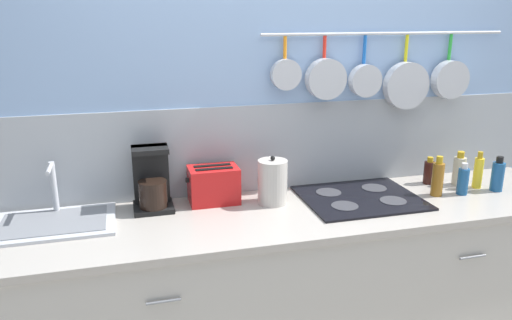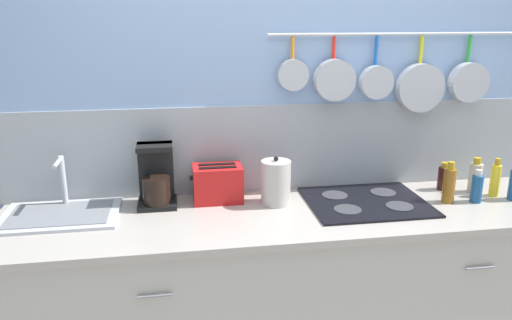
{
  "view_description": "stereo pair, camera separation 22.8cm",
  "coord_description": "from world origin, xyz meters",
  "px_view_note": "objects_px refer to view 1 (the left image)",
  "views": [
    {
      "loc": [
        -0.83,
        -2.11,
        1.83
      ],
      "look_at": [
        -0.25,
        0.0,
        1.19
      ],
      "focal_mm": 35.0,
      "sensor_mm": 36.0,
      "label": 1
    },
    {
      "loc": [
        -0.61,
        -2.16,
        1.83
      ],
      "look_at": [
        -0.25,
        0.0,
        1.19
      ],
      "focal_mm": 35.0,
      "sensor_mm": 36.0,
      "label": 2
    }
  ],
  "objects_px": {
    "kettle": "(273,182)",
    "bottle_sesame_oil": "(498,176)",
    "bottle_vinegar": "(438,178)",
    "bottle_hot_sauce": "(463,181)",
    "bottle_cooking_wine": "(478,172)",
    "bottle_dish_soap": "(429,172)",
    "bottle_olive_oil": "(459,170)",
    "coffee_maker": "(152,183)",
    "toaster": "(214,185)"
  },
  "relations": [
    {
      "from": "kettle",
      "to": "bottle_sesame_oil",
      "type": "distance_m",
      "value": 1.22
    },
    {
      "from": "bottle_vinegar",
      "to": "kettle",
      "type": "bearing_deg",
      "value": 171.98
    },
    {
      "from": "bottle_hot_sauce",
      "to": "bottle_cooking_wine",
      "type": "height_order",
      "value": "bottle_cooking_wine"
    },
    {
      "from": "kettle",
      "to": "bottle_hot_sauce",
      "type": "relative_size",
      "value": 1.45
    },
    {
      "from": "bottle_dish_soap",
      "to": "bottle_olive_oil",
      "type": "relative_size",
      "value": 0.8
    },
    {
      "from": "bottle_dish_soap",
      "to": "bottle_sesame_oil",
      "type": "relative_size",
      "value": 0.8
    },
    {
      "from": "coffee_maker",
      "to": "bottle_cooking_wine",
      "type": "relative_size",
      "value": 1.52
    },
    {
      "from": "coffee_maker",
      "to": "bottle_dish_soap",
      "type": "height_order",
      "value": "coffee_maker"
    },
    {
      "from": "bottle_sesame_oil",
      "to": "bottle_hot_sauce",
      "type": "bearing_deg",
      "value": 179.93
    },
    {
      "from": "bottle_hot_sauce",
      "to": "bottle_dish_soap",
      "type": "bearing_deg",
      "value": 109.34
    },
    {
      "from": "kettle",
      "to": "bottle_vinegar",
      "type": "bearing_deg",
      "value": -8.02
    },
    {
      "from": "kettle",
      "to": "bottle_sesame_oil",
      "type": "xyz_separation_m",
      "value": [
        1.22,
        -0.14,
        -0.03
      ]
    },
    {
      "from": "toaster",
      "to": "bottle_olive_oil",
      "type": "relative_size",
      "value": 1.37
    },
    {
      "from": "bottle_dish_soap",
      "to": "bottle_olive_oil",
      "type": "bearing_deg",
      "value": -24.38
    },
    {
      "from": "toaster",
      "to": "bottle_olive_oil",
      "type": "bearing_deg",
      "value": -4.0
    },
    {
      "from": "coffee_maker",
      "to": "bottle_dish_soap",
      "type": "xyz_separation_m",
      "value": [
        1.52,
        -0.03,
        -0.06
      ]
    },
    {
      "from": "bottle_dish_soap",
      "to": "bottle_sesame_oil",
      "type": "height_order",
      "value": "bottle_sesame_oil"
    },
    {
      "from": "coffee_maker",
      "to": "toaster",
      "type": "relative_size",
      "value": 1.18
    },
    {
      "from": "bottle_vinegar",
      "to": "bottle_sesame_oil",
      "type": "bearing_deg",
      "value": -3.11
    },
    {
      "from": "toaster",
      "to": "bottle_vinegar",
      "type": "bearing_deg",
      "value": -10.4
    },
    {
      "from": "kettle",
      "to": "bottle_hot_sauce",
      "type": "xyz_separation_m",
      "value": [
        1.0,
        -0.14,
        -0.04
      ]
    },
    {
      "from": "bottle_hot_sauce",
      "to": "bottle_cooking_wine",
      "type": "xyz_separation_m",
      "value": [
        0.14,
        0.07,
        0.01
      ]
    },
    {
      "from": "toaster",
      "to": "bottle_sesame_oil",
      "type": "bearing_deg",
      "value": -8.69
    },
    {
      "from": "bottle_cooking_wine",
      "to": "bottle_vinegar",
      "type": "bearing_deg",
      "value": -170.43
    },
    {
      "from": "kettle",
      "to": "bottle_sesame_oil",
      "type": "bearing_deg",
      "value": -6.6
    },
    {
      "from": "bottle_vinegar",
      "to": "bottle_sesame_oil",
      "type": "xyz_separation_m",
      "value": [
        0.36,
        -0.02,
        -0.01
      ]
    },
    {
      "from": "toaster",
      "to": "kettle",
      "type": "distance_m",
      "value": 0.3
    },
    {
      "from": "bottle_vinegar",
      "to": "bottle_dish_soap",
      "type": "bearing_deg",
      "value": 68.32
    },
    {
      "from": "bottle_vinegar",
      "to": "toaster",
      "type": "bearing_deg",
      "value": 169.6
    },
    {
      "from": "bottle_olive_oil",
      "to": "bottle_sesame_oil",
      "type": "height_order",
      "value": "bottle_olive_oil"
    },
    {
      "from": "bottle_vinegar",
      "to": "bottle_olive_oil",
      "type": "distance_m",
      "value": 0.24
    },
    {
      "from": "bottle_hot_sauce",
      "to": "bottle_olive_oil",
      "type": "bearing_deg",
      "value": 60.95
    },
    {
      "from": "bottle_vinegar",
      "to": "bottle_hot_sauce",
      "type": "bearing_deg",
      "value": -7.66
    },
    {
      "from": "toaster",
      "to": "bottle_cooking_wine",
      "type": "height_order",
      "value": "bottle_cooking_wine"
    },
    {
      "from": "bottle_dish_soap",
      "to": "bottle_hot_sauce",
      "type": "xyz_separation_m",
      "value": [
        0.07,
        -0.2,
        0.01
      ]
    },
    {
      "from": "coffee_maker",
      "to": "bottle_cooking_wine",
      "type": "distance_m",
      "value": 1.74
    },
    {
      "from": "kettle",
      "to": "bottle_sesame_oil",
      "type": "relative_size",
      "value": 1.3
    },
    {
      "from": "bottle_cooking_wine",
      "to": "toaster",
      "type": "bearing_deg",
      "value": 173.55
    },
    {
      "from": "bottle_sesame_oil",
      "to": "bottle_vinegar",
      "type": "bearing_deg",
      "value": 176.89
    },
    {
      "from": "bottle_dish_soap",
      "to": "bottle_olive_oil",
      "type": "height_order",
      "value": "bottle_olive_oil"
    },
    {
      "from": "bottle_sesame_oil",
      "to": "toaster",
      "type": "bearing_deg",
      "value": 171.31
    },
    {
      "from": "toaster",
      "to": "bottle_hot_sauce",
      "type": "height_order",
      "value": "toaster"
    },
    {
      "from": "coffee_maker",
      "to": "bottle_dish_soap",
      "type": "bearing_deg",
      "value": -1.11
    },
    {
      "from": "kettle",
      "to": "bottle_dish_soap",
      "type": "relative_size",
      "value": 1.61
    },
    {
      "from": "bottle_dish_soap",
      "to": "bottle_hot_sauce",
      "type": "height_order",
      "value": "bottle_hot_sauce"
    },
    {
      "from": "coffee_maker",
      "to": "bottle_hot_sauce",
      "type": "bearing_deg",
      "value": -8.19
    },
    {
      "from": "bottle_cooking_wine",
      "to": "bottle_hot_sauce",
      "type": "bearing_deg",
      "value": -155.07
    },
    {
      "from": "kettle",
      "to": "bottle_dish_soap",
      "type": "bearing_deg",
      "value": 3.6
    },
    {
      "from": "toaster",
      "to": "bottle_sesame_oil",
      "type": "distance_m",
      "value": 1.52
    },
    {
      "from": "kettle",
      "to": "bottle_hot_sauce",
      "type": "height_order",
      "value": "kettle"
    }
  ]
}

